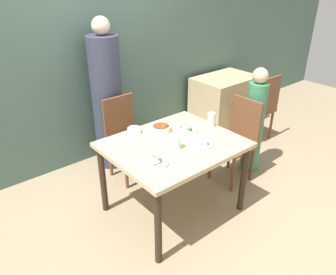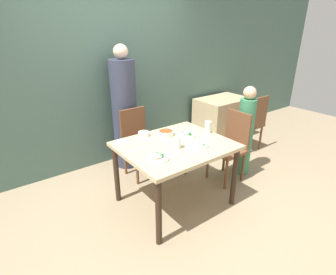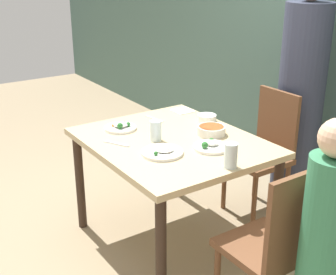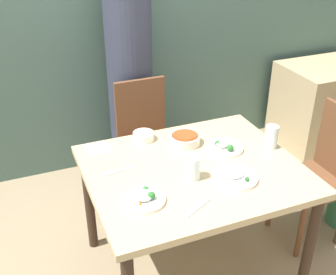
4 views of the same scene
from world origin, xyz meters
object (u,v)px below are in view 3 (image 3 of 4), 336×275
plate_rice_adult (211,146)px  glass_water_tall (156,131)px  chair_adult_spot (265,149)px  bowl_curry (211,130)px  chair_child_spot (275,244)px  person_child (322,256)px  person_adult (300,103)px

plate_rice_adult → glass_water_tall: (-0.30, -0.21, 0.05)m
chair_adult_spot → bowl_curry: bearing=-84.3°
chair_child_spot → glass_water_tall: (-0.97, -0.09, 0.32)m
bowl_curry → plate_rice_adult: size_ratio=0.84×
chair_child_spot → person_child: size_ratio=0.75×
person_child → chair_adult_spot: bearing=144.8°
person_child → bowl_curry: size_ratio=6.70×
chair_child_spot → bowl_curry: size_ratio=5.03×
chair_child_spot → bowl_curry: chair_child_spot is taller
person_child → glass_water_tall: (-1.25, -0.09, 0.23)m
chair_child_spot → glass_water_tall: size_ratio=7.18×
chair_child_spot → chair_adult_spot: bearing=-132.5°
person_child → plate_rice_adult: 0.97m
chair_child_spot → glass_water_tall: chair_child_spot is taller
glass_water_tall → person_adult: bearing=87.5°
person_adult → plate_rice_adult: person_adult is taller
chair_adult_spot → person_adult: size_ratio=0.54×
bowl_curry → chair_adult_spot: bearing=95.7°
chair_child_spot → person_child: 0.29m
person_adult → bowl_curry: bearing=-86.4°
chair_adult_spot → plate_rice_adult: size_ratio=4.22×
chair_adult_spot → glass_water_tall: size_ratio=7.18×
chair_adult_spot → chair_child_spot: 1.24m
glass_water_tall → chair_adult_spot: bearing=86.6°
bowl_curry → glass_water_tall: bearing=-107.4°
person_adult → plate_rice_adult: (0.24, -1.06, -0.03)m
plate_rice_adult → chair_child_spot: bearing=-10.2°
chair_adult_spot → bowl_curry: chair_adult_spot is taller
chair_child_spot → person_child: person_child is taller
chair_child_spot → person_adult: size_ratio=0.54×
chair_adult_spot → chair_child_spot: bearing=-42.5°
chair_child_spot → person_adult: 1.52m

